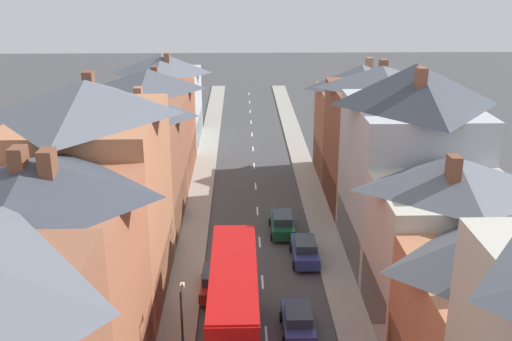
{
  "coord_description": "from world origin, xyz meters",
  "views": [
    {
      "loc": [
        -1.34,
        -11.08,
        20.14
      ],
      "look_at": [
        0.01,
        40.99,
        1.93
      ],
      "focal_mm": 42.0,
      "sensor_mm": 36.0,
      "label": 1
    }
  ],
  "objects_px": {
    "double_decker_bus_lead": "(234,309)",
    "car_parked_right_a": "(298,321)",
    "street_lamp": "(183,331)",
    "car_parked_left_b": "(215,282)",
    "car_mid_black": "(305,250)",
    "car_near_blue": "(282,223)"
  },
  "relations": [
    {
      "from": "car_mid_black",
      "to": "street_lamp",
      "type": "bearing_deg",
      "value": -119.12
    },
    {
      "from": "car_parked_right_a",
      "to": "car_near_blue",
      "type": "bearing_deg",
      "value": 90.0
    },
    {
      "from": "car_parked_right_a",
      "to": "car_mid_black",
      "type": "height_order",
      "value": "car_mid_black"
    },
    {
      "from": "car_near_blue",
      "to": "car_parked_right_a",
      "type": "bearing_deg",
      "value": -90.0
    },
    {
      "from": "car_parked_right_a",
      "to": "street_lamp",
      "type": "height_order",
      "value": "street_lamp"
    },
    {
      "from": "double_decker_bus_lead",
      "to": "car_mid_black",
      "type": "height_order",
      "value": "double_decker_bus_lead"
    },
    {
      "from": "double_decker_bus_lead",
      "to": "car_near_blue",
      "type": "xyz_separation_m",
      "value": [
        3.61,
        15.22,
        -1.96
      ]
    },
    {
      "from": "double_decker_bus_lead",
      "to": "street_lamp",
      "type": "bearing_deg",
      "value": -133.11
    },
    {
      "from": "double_decker_bus_lead",
      "to": "car_mid_black",
      "type": "bearing_deg",
      "value": 65.13
    },
    {
      "from": "car_parked_right_a",
      "to": "car_mid_black",
      "type": "bearing_deg",
      "value": 81.64
    },
    {
      "from": "car_parked_right_a",
      "to": "car_parked_left_b",
      "type": "bearing_deg",
      "value": 136.95
    },
    {
      "from": "double_decker_bus_lead",
      "to": "car_near_blue",
      "type": "bearing_deg",
      "value": 76.66
    },
    {
      "from": "double_decker_bus_lead",
      "to": "car_parked_right_a",
      "type": "xyz_separation_m",
      "value": [
        3.61,
        1.74,
        -1.99
      ]
    },
    {
      "from": "street_lamp",
      "to": "car_parked_right_a",
      "type": "bearing_deg",
      "value": 35.72
    },
    {
      "from": "car_parked_right_a",
      "to": "car_parked_left_b",
      "type": "distance_m",
      "value": 6.71
    },
    {
      "from": "double_decker_bus_lead",
      "to": "car_parked_left_b",
      "type": "distance_m",
      "value": 6.75
    },
    {
      "from": "car_mid_black",
      "to": "car_parked_left_b",
      "type": "distance_m",
      "value": 7.53
    },
    {
      "from": "car_parked_right_a",
      "to": "car_parked_left_b",
      "type": "relative_size",
      "value": 0.96
    },
    {
      "from": "car_parked_right_a",
      "to": "car_mid_black",
      "type": "xyz_separation_m",
      "value": [
        1.3,
        8.85,
        0.03
      ]
    },
    {
      "from": "car_near_blue",
      "to": "car_parked_left_b",
      "type": "relative_size",
      "value": 1.07
    },
    {
      "from": "car_near_blue",
      "to": "car_mid_black",
      "type": "relative_size",
      "value": 1.01
    },
    {
      "from": "double_decker_bus_lead",
      "to": "car_near_blue",
      "type": "relative_size",
      "value": 2.42
    }
  ]
}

